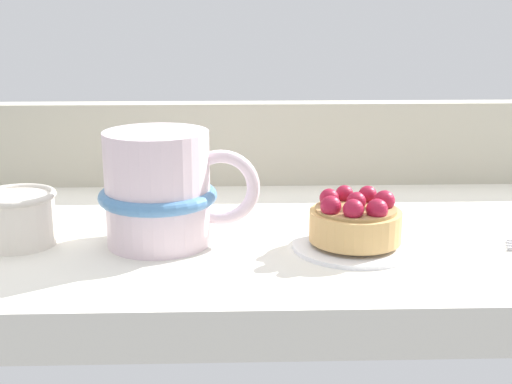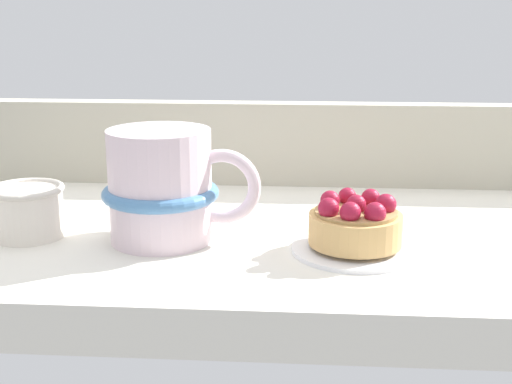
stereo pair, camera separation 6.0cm
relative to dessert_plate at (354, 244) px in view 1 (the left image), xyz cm
name	(u,v)px [view 1 (the left image)]	position (x,y,z in cm)	size (l,w,h in cm)	color
ground_plane	(303,246)	(-3.83, 6.07, -2.33)	(79.35, 37.42, 3.96)	silver
window_rail_back	(290,143)	(-3.83, 23.24, 4.44)	(77.76, 3.09, 9.58)	#B2AD99
dessert_plate	(354,244)	(0.00, 0.00, 0.00)	(10.87, 10.87, 0.75)	white
raspberry_tart	(355,220)	(0.00, -0.03, 2.21)	(7.97, 7.97, 4.37)	tan
coffee_mug	(161,189)	(-16.86, 1.89, 4.61)	(14.15, 10.38, 10.09)	silver
sugar_bowl	(18,217)	(-29.48, 1.96, 2.19)	(6.84, 6.84, 4.77)	silver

